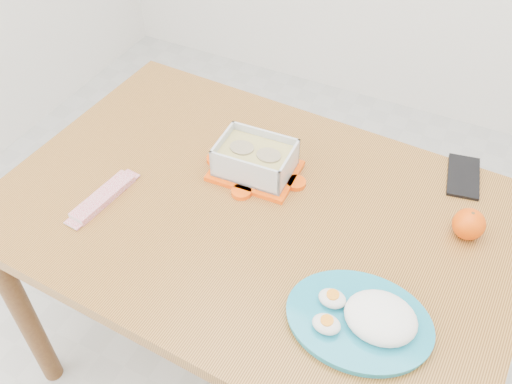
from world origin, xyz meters
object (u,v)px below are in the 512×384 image
at_px(rice_plate, 366,318).
at_px(food_container, 255,160).
at_px(orange_fruit, 469,224).
at_px(dining_table, 256,235).
at_px(smartphone, 463,176).

bearing_deg(rice_plate, food_container, 137.26).
relative_size(food_container, orange_fruit, 3.00).
relative_size(dining_table, food_container, 5.82).
distance_m(dining_table, rice_plate, 0.41).
relative_size(orange_fruit, rice_plate, 0.23).
bearing_deg(orange_fruit, rice_plate, -111.47).
bearing_deg(orange_fruit, smartphone, 102.93).
bearing_deg(dining_table, food_container, 120.04).
bearing_deg(food_container, smartphone, 21.68).
xyz_separation_m(orange_fruit, smartphone, (-0.04, 0.19, -0.03)).
bearing_deg(food_container, dining_table, -65.37).
relative_size(rice_plate, smartphone, 2.03).
relative_size(food_container, smartphone, 1.41).
bearing_deg(orange_fruit, food_container, -177.20).
relative_size(orange_fruit, smartphone, 0.47).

